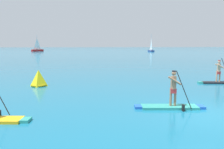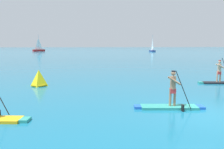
# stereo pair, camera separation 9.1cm
# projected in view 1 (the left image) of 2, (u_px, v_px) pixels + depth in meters

# --- Properties ---
(ground) EXTENTS (440.00, 440.00, 0.00)m
(ground) POSITION_uv_depth(u_px,v_px,m) (205.00, 113.00, 9.45)
(ground) COLOR #196B8C
(paddleboarder_mid_center) EXTENTS (3.29, 1.16, 1.86)m
(paddleboarder_mid_center) POSITION_uv_depth(u_px,v_px,m) (171.00, 101.00, 10.17)
(paddleboarder_mid_center) COLOR teal
(paddleboarder_mid_center) RESTS_ON ground
(paddleboarder_far_right) EXTENTS (3.37, 1.08, 2.01)m
(paddleboarder_far_right) POSITION_uv_depth(u_px,v_px,m) (220.00, 79.00, 16.69)
(paddleboarder_far_right) COLOR black
(paddleboarder_far_right) RESTS_ON ground
(race_marker_buoy) EXTENTS (1.12, 1.12, 1.17)m
(race_marker_buoy) POSITION_uv_depth(u_px,v_px,m) (39.00, 79.00, 15.61)
(race_marker_buoy) COLOR yellow
(race_marker_buoy) RESTS_ON ground
(sailboat_left_horizon) EXTENTS (4.66, 4.45, 7.06)m
(sailboat_left_horizon) POSITION_uv_depth(u_px,v_px,m) (37.00, 49.00, 92.27)
(sailboat_left_horizon) COLOR #A51E1E
(sailboat_left_horizon) RESTS_ON ground
(sailboat_right_horizon) EXTENTS (1.41, 4.43, 7.16)m
(sailboat_right_horizon) POSITION_uv_depth(u_px,v_px,m) (151.00, 49.00, 88.83)
(sailboat_right_horizon) COLOR navy
(sailboat_right_horizon) RESTS_ON ground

